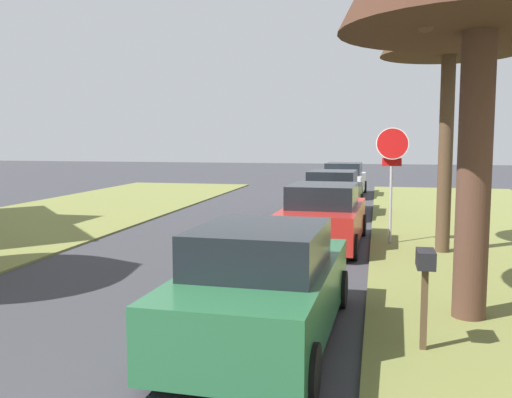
# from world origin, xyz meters

# --- Properties ---
(stop_sign_far) EXTENTS (0.81, 0.58, 2.94)m
(stop_sign_far) POSITION_xyz_m (4.08, 12.67, 2.17)
(stop_sign_far) COLOR #9EA0A5
(stop_sign_far) RESTS_ON grass_verge_right
(parked_sedan_green) EXTENTS (2.07, 4.46, 1.57)m
(parked_sedan_green) POSITION_xyz_m (2.26, 5.33, 0.72)
(parked_sedan_green) COLOR #28663D
(parked_sedan_green) RESTS_ON ground
(parked_sedan_red) EXTENTS (2.07, 4.46, 1.57)m
(parked_sedan_red) POSITION_xyz_m (2.42, 12.24, 0.72)
(parked_sedan_red) COLOR red
(parked_sedan_red) RESTS_ON ground
(parked_sedan_black) EXTENTS (2.07, 4.46, 1.57)m
(parked_sedan_black) POSITION_xyz_m (2.19, 18.30, 0.72)
(parked_sedan_black) COLOR black
(parked_sedan_black) RESTS_ON ground
(parked_sedan_white) EXTENTS (2.07, 4.46, 1.57)m
(parked_sedan_white) POSITION_xyz_m (2.18, 25.12, 0.72)
(parked_sedan_white) COLOR white
(parked_sedan_white) RESTS_ON ground
(curbside_mailbox) EXTENTS (0.22, 0.44, 1.27)m
(curbside_mailbox) POSITION_xyz_m (4.34, 5.28, 1.06)
(curbside_mailbox) COLOR brown
(curbside_mailbox) RESTS_ON grass_verge_right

